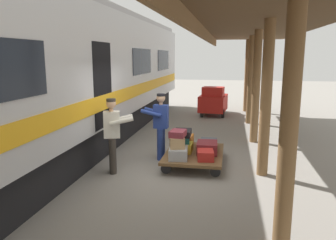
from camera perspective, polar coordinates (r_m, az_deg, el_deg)
ground_plane at (r=7.96m, az=1.34°, el=-8.38°), size 60.00×60.00×0.00m
platform_canopy at (r=7.47m, az=16.63°, el=15.28°), size 3.20×18.61×3.56m
train_car at (r=8.67m, az=-20.43°, el=6.47°), size 3.02×20.63×4.00m
luggage_cart at (r=8.24m, az=4.52°, el=-5.84°), size 1.39×1.96×0.30m
suitcase_gray_aluminum at (r=7.71m, az=1.78°, el=-5.68°), size 0.48×0.64×0.25m
suitcase_red_plastic at (r=7.65m, az=6.43°, el=-5.99°), size 0.42×0.49×0.22m
suitcase_yellow_case at (r=8.23m, az=2.36°, el=-4.71°), size 0.52×0.52×0.22m
suitcase_maroon_trunk at (r=8.16m, az=6.72°, el=-4.73°), size 0.52×0.63×0.27m
suitcase_slate_roller at (r=8.69m, az=6.97°, el=-3.98°), size 0.43×0.47×0.21m
suitcase_orange_carryall at (r=8.74m, az=2.88°, el=-3.54°), size 0.43×0.51×0.29m
suitcase_teal_softside at (r=8.19m, az=2.40°, el=-3.32°), size 0.41×0.43×0.19m
suitcase_tan_vintage at (r=7.69m, az=1.56°, el=-3.81°), size 0.42×0.48×0.25m
suitcase_black_hardshell at (r=8.14m, az=2.53°, el=-2.22°), size 0.42×0.56×0.14m
suitcase_burgundy_valise at (r=7.68m, az=1.70°, el=-2.33°), size 0.37×0.47×0.14m
porter_in_overalls at (r=8.49m, az=-1.34°, el=-0.68°), size 0.68×0.44×1.70m
porter_by_door at (r=7.60m, az=-9.43°, el=-2.21°), size 0.73×0.57×1.70m
baggage_tug at (r=15.04m, az=7.76°, el=3.17°), size 1.27×1.80×1.30m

